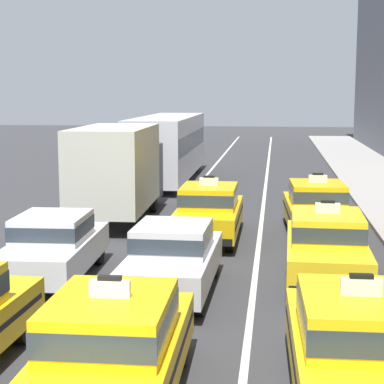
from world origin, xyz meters
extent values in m
cube|color=silver|center=(-1.60, 20.00, 0.00)|extent=(0.14, 80.00, 0.01)
cube|color=silver|center=(1.60, 20.00, 0.00)|extent=(0.14, 80.00, 0.01)
cylinder|color=black|center=(-2.37, 4.43, 0.32)|extent=(0.25, 0.64, 0.64)
cylinder|color=black|center=(-3.93, 9.87, 0.32)|extent=(0.27, 0.65, 0.64)
cylinder|color=black|center=(-2.49, 9.94, 0.32)|extent=(0.27, 0.65, 0.64)
cylinder|color=black|center=(-3.80, 7.03, 0.32)|extent=(0.27, 0.65, 0.64)
cylinder|color=black|center=(-2.36, 7.10, 0.32)|extent=(0.27, 0.65, 0.64)
cube|color=silver|center=(-3.14, 8.49, 0.65)|extent=(1.95, 4.38, 0.66)
cube|color=silver|center=(-3.14, 8.39, 1.28)|extent=(1.64, 1.97, 0.60)
cube|color=#2D3842|center=(-3.14, 8.39, 1.28)|extent=(1.67, 1.99, 0.33)
cylinder|color=black|center=(-4.34, 17.56, 0.32)|extent=(0.26, 0.65, 0.64)
cylinder|color=black|center=(-2.44, 17.62, 0.32)|extent=(0.26, 0.65, 0.64)
cylinder|color=black|center=(-4.21, 13.66, 0.32)|extent=(0.26, 0.65, 0.64)
cylinder|color=black|center=(-2.31, 13.72, 0.32)|extent=(0.26, 0.65, 0.64)
cube|color=black|center=(-3.43, 18.57, 1.37)|extent=(2.17, 2.27, 2.10)
cube|color=#2D3842|center=(-3.46, 19.64, 1.67)|extent=(1.93, 0.13, 0.76)
cube|color=beige|center=(-3.32, 15.31, 1.92)|extent=(2.48, 5.28, 2.70)
cylinder|color=black|center=(-4.33, 29.75, 0.32)|extent=(0.25, 0.64, 0.64)
cylinder|color=black|center=(-2.33, 29.78, 0.32)|extent=(0.25, 0.64, 0.64)
cylinder|color=black|center=(-4.25, 23.03, 0.32)|extent=(0.25, 0.64, 0.64)
cylinder|color=black|center=(-2.25, 23.06, 0.32)|extent=(0.25, 0.64, 0.64)
cube|color=silver|center=(-3.29, 26.40, 1.77)|extent=(2.62, 11.23, 2.90)
cube|color=#2D3842|center=(-3.29, 26.40, 2.02)|extent=(2.64, 10.78, 0.84)
cube|color=black|center=(-3.35, 31.95, 2.97)|extent=(2.13, 0.10, 0.36)
cylinder|color=black|center=(-0.93, 3.76, 0.32)|extent=(0.25, 0.64, 0.64)
cylinder|color=black|center=(0.54, 3.79, 0.32)|extent=(0.25, 0.64, 0.64)
cube|color=yellow|center=(-0.17, 2.24, 0.67)|extent=(1.89, 4.54, 0.70)
cube|color=black|center=(-0.17, 2.24, 0.72)|extent=(1.90, 4.18, 0.10)
cube|color=yellow|center=(-0.16, 2.09, 1.34)|extent=(1.64, 2.13, 0.64)
cube|color=#2D3842|center=(-0.16, 2.09, 1.34)|extent=(1.66, 2.15, 0.35)
cube|color=white|center=(-0.16, 2.09, 1.78)|extent=(0.56, 0.13, 0.24)
cube|color=black|center=(-0.16, 2.09, 1.93)|extent=(0.32, 0.12, 0.06)
cube|color=black|center=(-0.21, 4.45, 0.42)|extent=(1.71, 0.17, 0.20)
cylinder|color=black|center=(-0.86, 9.12, 0.32)|extent=(0.25, 0.64, 0.64)
cylinder|color=black|center=(0.59, 9.10, 0.32)|extent=(0.25, 0.64, 0.64)
cylinder|color=black|center=(-0.89, 6.28, 0.32)|extent=(0.25, 0.64, 0.64)
cylinder|color=black|center=(0.55, 6.26, 0.32)|extent=(0.25, 0.64, 0.64)
cube|color=silver|center=(-0.15, 7.69, 0.65)|extent=(1.81, 4.32, 0.66)
cube|color=silver|center=(-0.15, 7.59, 1.28)|extent=(1.58, 1.92, 0.60)
cube|color=#2D3842|center=(-0.15, 7.59, 1.28)|extent=(1.60, 1.94, 0.33)
cylinder|color=black|center=(-0.64, 14.80, 0.32)|extent=(0.24, 0.64, 0.64)
cylinder|color=black|center=(0.83, 14.80, 0.32)|extent=(0.24, 0.64, 0.64)
cylinder|color=black|center=(-0.66, 11.74, 0.32)|extent=(0.24, 0.64, 0.64)
cylinder|color=black|center=(0.82, 11.74, 0.32)|extent=(0.24, 0.64, 0.64)
cube|color=yellow|center=(0.09, 13.27, 0.67)|extent=(1.82, 4.51, 0.70)
cube|color=black|center=(0.09, 13.27, 0.72)|extent=(1.83, 4.15, 0.10)
cube|color=yellow|center=(0.09, 13.12, 1.34)|extent=(1.61, 2.11, 0.64)
cube|color=#2D3842|center=(0.09, 13.12, 1.34)|extent=(1.63, 2.13, 0.35)
cube|color=white|center=(0.09, 13.12, 1.78)|extent=(0.56, 0.12, 0.24)
cube|color=black|center=(0.09, 13.12, 1.93)|extent=(0.32, 0.11, 0.06)
cube|color=black|center=(0.10, 15.48, 0.42)|extent=(1.71, 0.15, 0.20)
cube|color=black|center=(0.08, 11.06, 0.42)|extent=(1.71, 0.15, 0.20)
cylinder|color=black|center=(2.45, 4.27, 0.32)|extent=(0.26, 0.65, 0.64)
cube|color=yellow|center=(3.23, 2.76, 0.67)|extent=(1.93, 4.55, 0.70)
cube|color=black|center=(3.23, 2.76, 0.72)|extent=(1.94, 4.19, 0.10)
cube|color=yellow|center=(3.24, 2.61, 1.34)|extent=(1.66, 2.15, 0.64)
cube|color=#2D3842|center=(3.24, 2.61, 1.34)|extent=(1.68, 2.17, 0.35)
cube|color=white|center=(3.24, 2.61, 1.78)|extent=(0.56, 0.14, 0.24)
cube|color=black|center=(3.24, 2.61, 1.93)|extent=(0.32, 0.12, 0.06)
cube|color=black|center=(3.17, 4.97, 0.42)|extent=(1.71, 0.19, 0.20)
cylinder|color=black|center=(2.55, 10.61, 0.32)|extent=(0.25, 0.64, 0.64)
cylinder|color=black|center=(4.02, 10.58, 0.32)|extent=(0.25, 0.64, 0.64)
cylinder|color=black|center=(2.48, 7.55, 0.32)|extent=(0.25, 0.64, 0.64)
cylinder|color=black|center=(3.96, 7.52, 0.32)|extent=(0.25, 0.64, 0.64)
cube|color=yellow|center=(3.25, 9.06, 0.67)|extent=(1.89, 4.54, 0.70)
cube|color=black|center=(3.25, 9.06, 0.72)|extent=(1.91, 4.18, 0.10)
cube|color=yellow|center=(3.25, 8.91, 1.34)|extent=(1.64, 2.13, 0.64)
cube|color=#2D3842|center=(3.25, 8.91, 1.34)|extent=(1.66, 2.15, 0.35)
cube|color=white|center=(3.25, 8.91, 1.78)|extent=(0.56, 0.13, 0.24)
cube|color=black|center=(3.25, 8.91, 1.93)|extent=(0.32, 0.12, 0.06)
cube|color=black|center=(3.30, 11.27, 0.42)|extent=(1.71, 0.18, 0.20)
cube|color=black|center=(3.21, 6.85, 0.42)|extent=(1.71, 0.18, 0.20)
cylinder|color=black|center=(2.52, 15.83, 0.32)|extent=(0.27, 0.65, 0.64)
cylinder|color=black|center=(4.00, 15.90, 0.32)|extent=(0.27, 0.65, 0.64)
cylinder|color=black|center=(2.67, 12.77, 0.32)|extent=(0.27, 0.65, 0.64)
cylinder|color=black|center=(4.15, 12.84, 0.32)|extent=(0.27, 0.65, 0.64)
cube|color=yellow|center=(3.33, 14.33, 0.67)|extent=(2.01, 4.58, 0.70)
cube|color=black|center=(3.33, 14.33, 0.72)|extent=(2.02, 4.22, 0.10)
cube|color=yellow|center=(3.34, 14.18, 1.34)|extent=(1.70, 2.17, 0.64)
cube|color=#2D3842|center=(3.34, 14.18, 1.34)|extent=(1.72, 2.20, 0.35)
cube|color=white|center=(3.34, 14.18, 1.78)|extent=(0.57, 0.15, 0.24)
cube|color=black|center=(3.34, 14.18, 1.93)|extent=(0.32, 0.13, 0.06)
cube|color=black|center=(3.23, 16.54, 0.42)|extent=(1.71, 0.22, 0.20)
cube|color=black|center=(3.44, 12.13, 0.42)|extent=(1.71, 0.22, 0.20)
camera|label=1|loc=(2.04, -6.46, 4.43)|focal=62.49mm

